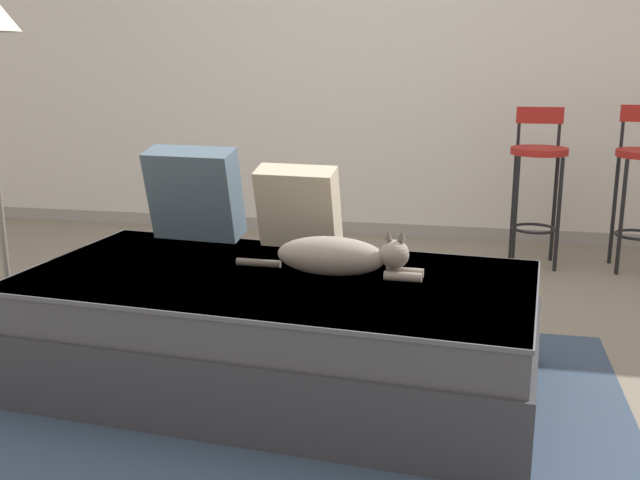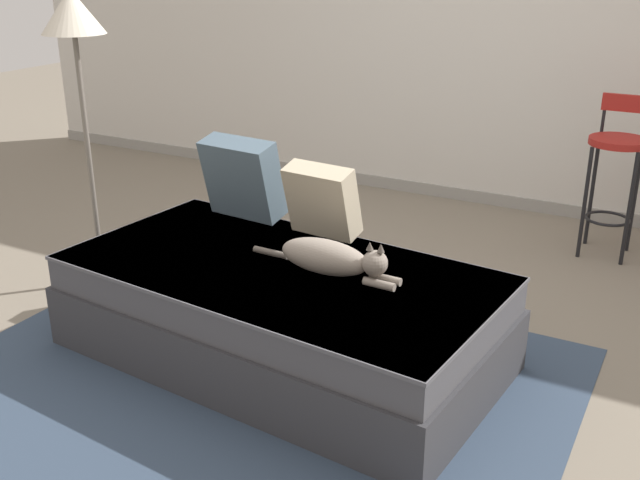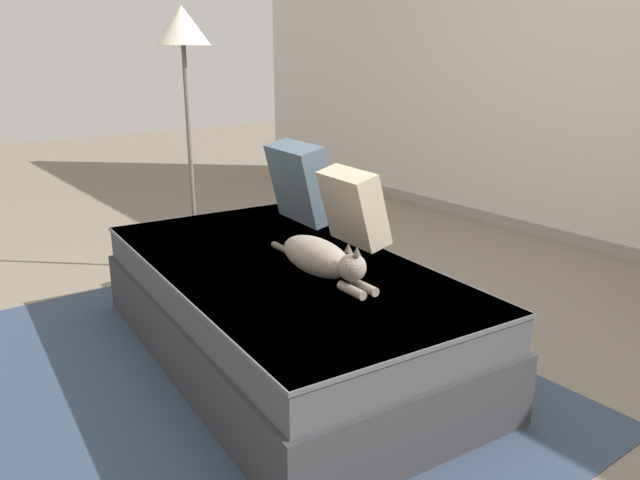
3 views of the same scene
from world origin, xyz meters
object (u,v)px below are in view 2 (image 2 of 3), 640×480
couch (281,311)px  cat (331,258)px  floor_lamp (75,40)px  throw_pillow_middle (322,201)px  bar_stool_near_window (616,161)px  throw_pillow_corner (243,178)px

couch → cat: cat is taller
floor_lamp → throw_pillow_middle: bearing=8.5°
throw_pillow_middle → floor_lamp: size_ratio=0.23×
couch → cat: (0.24, 0.04, 0.30)m
couch → throw_pillow_middle: (-0.01, 0.42, 0.40)m
bar_stool_near_window → cat: bearing=-113.8°
throw_pillow_corner → floor_lamp: (-0.82, -0.24, 0.67)m
throw_pillow_middle → couch: bearing=-88.7°
cat → bar_stool_near_window: bar_stool_near_window is taller
cat → bar_stool_near_window: bearing=66.2°
throw_pillow_corner → bar_stool_near_window: size_ratio=0.44×
throw_pillow_middle → cat: 0.47m
bar_stool_near_window → floor_lamp: 3.11m
couch → throw_pillow_middle: 0.58m
throw_pillow_middle → cat: bearing=-57.3°
throw_pillow_middle → throw_pillow_corner: bearing=174.6°
couch → cat: bearing=8.8°
cat → throw_pillow_middle: bearing=122.7°
bar_stool_near_window → throw_pillow_corner: bearing=-136.0°
bar_stool_near_window → throw_pillow_middle: bearing=-125.0°
couch → throw_pillow_corner: 0.81m
couch → floor_lamp: bearing=170.3°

